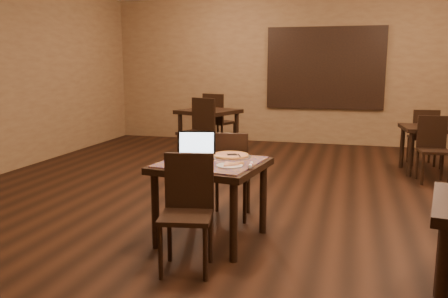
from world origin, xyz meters
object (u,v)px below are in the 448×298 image
(other_table_a_chair_near, at_px, (433,145))
(other_table_b_chair_near, at_px, (199,127))
(chair_main_near, at_px, (188,205))
(other_table_b_chair_far, at_px, (217,118))
(chair_main_far, at_px, (229,171))
(pizza_pan, at_px, (231,157))
(other_table_a_chair_far, at_px, (424,134))
(tiled_table, at_px, (211,172))
(other_table_b, at_px, (209,118))
(laptop, at_px, (195,151))
(other_table_a, at_px, (428,134))

(other_table_a_chair_near, relative_size, other_table_b_chair_near, 0.85)
(other_table_a_chair_near, bearing_deg, chair_main_near, -128.79)
(other_table_b_chair_far, bearing_deg, chair_main_far, 128.97)
(pizza_pan, bearing_deg, chair_main_near, -98.92)
(other_table_b_chair_near, bearing_deg, chair_main_far, -44.53)
(other_table_b_chair_near, bearing_deg, other_table_a_chair_near, 16.73)
(chair_main_near, distance_m, other_table_b_chair_far, 5.31)
(chair_main_near, height_order, pizza_pan, chair_main_near)
(chair_main_far, bearing_deg, other_table_b_chair_near, -72.03)
(pizza_pan, relative_size, other_table_b_chair_near, 0.37)
(other_table_a_chair_far, bearing_deg, tiled_table, 54.21)
(other_table_b_chair_far, bearing_deg, other_table_b, 114.01)
(other_table_a_chair_near, height_order, other_table_b_chair_near, other_table_b_chair_near)
(other_table_a_chair_near, relative_size, other_table_a_chair_far, 1.00)
(tiled_table, relative_size, other_table_a_chair_near, 1.13)
(laptop, relative_size, other_table_a, 0.49)
(other_table_a_chair_far, bearing_deg, chair_main_near, 57.45)
(other_table_a, xyz_separation_m, other_table_b_chair_far, (-3.62, 1.00, 0.02))
(other_table_a, relative_size, other_table_b, 0.72)
(chair_main_far, bearing_deg, laptop, 61.11)
(other_table_b, height_order, other_table_b_chair_near, other_table_b_chair_near)
(chair_main_far, xyz_separation_m, other_table_a_chair_far, (2.35, 3.46, -0.02))
(other_table_a_chair_near, bearing_deg, other_table_b, 160.12)
(chair_main_far, relative_size, laptop, 2.33)
(tiled_table, distance_m, other_table_b_chair_far, 4.72)
(other_table_b, bearing_deg, other_table_b_chair_far, 114.01)
(tiled_table, xyz_separation_m, other_table_b_chair_near, (-1.20, 3.27, -0.05))
(other_table_a, xyz_separation_m, other_table_a_chair_far, (0.01, 0.54, -0.07))
(laptop, distance_m, other_table_a, 4.29)
(chair_main_far, relative_size, other_table_b_chair_far, 0.88)
(chair_main_near, bearing_deg, pizza_pan, 70.63)
(laptop, bearing_deg, other_table_a_chair_near, 35.74)
(other_table_b, distance_m, other_table_b_chair_near, 0.64)
(chair_main_far, relative_size, other_table_b, 0.82)
(tiled_table, height_order, other_table_a_chair_near, other_table_a_chair_near)
(other_table_b_chair_near, bearing_deg, laptop, -51.50)
(chair_main_far, distance_m, other_table_a_chair_far, 4.19)
(tiled_table, relative_size, other_table_a_chair_far, 1.13)
(laptop, distance_m, other_table_b, 3.94)
(chair_main_near, bearing_deg, chair_main_far, 78.42)
(pizza_pan, height_order, other_table_a_chair_far, other_table_a_chair_far)
(other_table_a_chair_far, xyz_separation_m, other_table_b_chair_far, (-3.63, 0.46, 0.09))
(other_table_b, bearing_deg, other_table_a, 15.17)
(other_table_a, bearing_deg, other_table_b_chair_far, 158.78)
(chair_main_far, height_order, other_table_a_chair_far, chair_main_far)
(laptop, xyz_separation_m, other_table_b_chair_far, (-1.07, 4.44, -0.22))
(tiled_table, xyz_separation_m, other_table_a_chair_near, (2.34, 3.01, -0.14))
(laptop, relative_size, other_table_b_chair_far, 0.38)
(laptop, height_order, other_table_b_chair_near, other_table_b_chair_near)
(tiled_table, bearing_deg, other_table_b_chair_far, 113.81)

